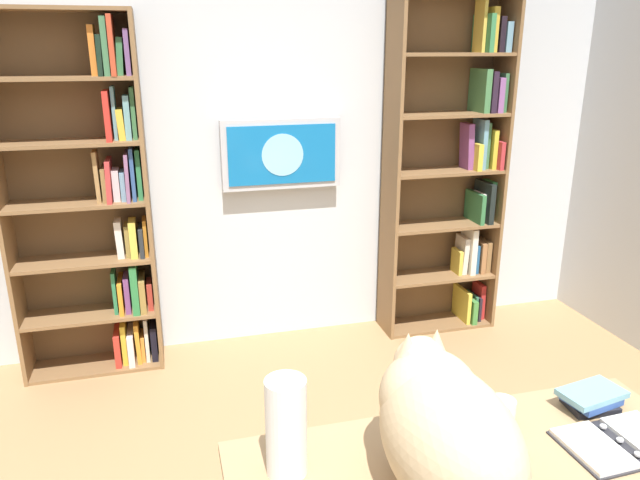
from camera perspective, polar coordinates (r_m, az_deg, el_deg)
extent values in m
cube|color=silver|center=(3.71, -5.05, 10.36)|extent=(4.52, 0.06, 2.70)
cube|color=brown|center=(4.10, 16.46, 6.60)|extent=(0.02, 0.28, 2.16)
cube|color=brown|center=(3.77, 6.76, 6.28)|extent=(0.02, 0.28, 2.16)
cube|color=brown|center=(4.04, 10.97, 6.85)|extent=(0.76, 0.01, 2.16)
cube|color=brown|center=(4.26, 10.89, -7.79)|extent=(0.71, 0.27, 0.02)
cube|color=brown|center=(4.12, 11.18, -3.31)|extent=(0.71, 0.27, 0.02)
cube|color=brown|center=(4.00, 11.49, 1.46)|extent=(0.71, 0.27, 0.02)
cube|color=brown|center=(3.92, 11.81, 6.47)|extent=(0.71, 0.27, 0.02)
cube|color=brown|center=(3.87, 12.15, 11.66)|extent=(0.71, 0.27, 0.02)
cube|color=brown|center=(3.84, 12.52, 16.94)|extent=(0.71, 0.27, 0.02)
cube|color=red|center=(4.36, 14.89, -5.52)|extent=(0.04, 0.13, 0.25)
cube|color=#251F28|center=(4.34, 14.64, -6.18)|extent=(0.02, 0.14, 0.17)
cube|color=#336F4C|center=(4.34, 14.21, -6.07)|extent=(0.03, 0.16, 0.18)
cube|color=#41823A|center=(4.31, 13.98, -6.33)|extent=(0.04, 0.21, 0.17)
cube|color=gold|center=(4.30, 13.38, -5.91)|extent=(0.03, 0.23, 0.22)
cube|color=olive|center=(4.23, 15.29, -1.34)|extent=(0.03, 0.17, 0.21)
cube|color=#9E6A3F|center=(4.19, 14.92, -1.49)|extent=(0.03, 0.15, 0.21)
cube|color=#265889|center=(4.19, 14.31, -1.56)|extent=(0.03, 0.16, 0.20)
cube|color=silver|center=(4.15, 14.00, -0.88)|extent=(0.04, 0.17, 0.32)
cube|color=beige|center=(4.15, 13.36, -1.31)|extent=(0.05, 0.14, 0.25)
cube|color=gold|center=(4.13, 12.94, -1.99)|extent=(0.03, 0.13, 0.16)
cube|color=#2F7B3F|center=(4.12, 15.74, 3.69)|extent=(0.04, 0.13, 0.27)
cube|color=black|center=(4.09, 15.40, 3.58)|extent=(0.04, 0.22, 0.26)
cube|color=silver|center=(4.09, 14.89, 3.12)|extent=(0.02, 0.15, 0.19)
cube|color=#316F3F|center=(4.07, 14.58, 3.09)|extent=(0.03, 0.23, 0.20)
cube|color=#B23034|center=(4.05, 16.23, 7.93)|extent=(0.03, 0.24, 0.18)
cube|color=gold|center=(4.04, 15.79, 8.44)|extent=(0.03, 0.18, 0.25)
cube|color=#427547|center=(4.02, 15.34, 8.75)|extent=(0.03, 0.12, 0.29)
cube|color=#6498AD|center=(3.98, 14.98, 8.87)|extent=(0.03, 0.15, 0.31)
cube|color=gold|center=(3.98, 14.29, 7.86)|extent=(0.03, 0.24, 0.17)
cube|color=#864684|center=(3.96, 13.85, 8.71)|extent=(0.05, 0.13, 0.29)
cube|color=#396F44|center=(4.01, 16.75, 13.35)|extent=(0.03, 0.16, 0.24)
cube|color=#86528E|center=(3.99, 16.21, 13.21)|extent=(0.04, 0.21, 0.21)
cube|color=#281A2A|center=(3.97, 15.59, 13.50)|extent=(0.04, 0.22, 0.25)
cube|color=#427946|center=(3.95, 15.02, 13.64)|extent=(0.04, 0.22, 0.26)
cube|color=#6A99B1|center=(4.01, 16.99, 18.04)|extent=(0.04, 0.18, 0.18)
cube|color=black|center=(3.99, 16.40, 18.31)|extent=(0.03, 0.19, 0.21)
cube|color=gold|center=(3.95, 16.01, 18.74)|extent=(0.04, 0.12, 0.26)
cube|color=#38814B|center=(3.94, 15.34, 18.51)|extent=(0.03, 0.23, 0.22)
cube|color=gold|center=(3.92, 15.06, 19.28)|extent=(0.02, 0.12, 0.32)
cube|color=brown|center=(3.53, -16.14, 3.77)|extent=(0.02, 0.28, 2.03)
cube|color=brown|center=(3.63, -28.05, 2.72)|extent=(0.02, 0.28, 2.03)
cube|color=brown|center=(3.69, -21.96, 3.76)|extent=(0.77, 0.01, 2.03)
cube|color=brown|center=(3.91, -20.44, -11.10)|extent=(0.73, 0.27, 0.02)
cube|color=brown|center=(3.77, -20.99, -6.63)|extent=(0.73, 0.27, 0.02)
cube|color=brown|center=(3.65, -21.57, -1.83)|extent=(0.73, 0.27, 0.02)
cube|color=brown|center=(3.56, -22.18, 3.25)|extent=(0.73, 0.27, 0.02)
cube|color=brown|center=(3.49, -22.83, 8.56)|extent=(0.73, 0.27, 0.02)
cube|color=brown|center=(3.46, -23.52, 14.01)|extent=(0.73, 0.27, 0.02)
cube|color=brown|center=(3.46, -24.24, 19.51)|extent=(0.73, 0.27, 0.02)
cube|color=black|center=(3.83, -15.58, -9.18)|extent=(0.04, 0.16, 0.22)
cube|color=beige|center=(3.81, -16.22, -8.93)|extent=(0.02, 0.12, 0.28)
cube|color=orange|center=(3.85, -16.53, -9.61)|extent=(0.02, 0.14, 0.16)
cube|color=orange|center=(3.82, -16.99, -9.16)|extent=(0.03, 0.14, 0.26)
cube|color=beige|center=(3.84, -17.56, -9.54)|extent=(0.04, 0.22, 0.19)
cube|color=gold|center=(3.84, -18.17, -9.11)|extent=(0.03, 0.17, 0.25)
cube|color=#B82E23|center=(3.85, -18.71, -9.50)|extent=(0.03, 0.22, 0.20)
cube|color=#C03B2D|center=(3.70, -15.93, -4.98)|extent=(0.03, 0.13, 0.17)
cube|color=olive|center=(3.70, -16.57, -4.77)|extent=(0.03, 0.22, 0.20)
cube|color=#2D7A3E|center=(3.68, -17.26, -4.13)|extent=(0.04, 0.23, 0.30)
cube|color=#7C417C|center=(3.69, -17.92, -4.78)|extent=(0.03, 0.15, 0.22)
cube|color=orange|center=(3.71, -18.45, -4.91)|extent=(0.02, 0.22, 0.19)
cube|color=#2C7C4C|center=(3.70, -18.99, -4.52)|extent=(0.02, 0.16, 0.25)
cube|color=orange|center=(3.58, -16.33, 0.34)|extent=(0.02, 0.13, 0.22)
cube|color=#262A2E|center=(3.59, -16.68, -0.03)|extent=(0.02, 0.18, 0.17)
cube|color=#E1C246|center=(3.57, -17.41, 0.19)|extent=(0.04, 0.13, 0.21)
cube|color=olive|center=(3.59, -17.92, 0.02)|extent=(0.02, 0.12, 0.19)
cube|color=silver|center=(3.59, -18.60, 0.19)|extent=(0.04, 0.13, 0.22)
cube|color=#34864B|center=(3.50, -16.91, 6.12)|extent=(0.02, 0.15, 0.28)
cube|color=#33548D|center=(3.49, -17.45, 6.12)|extent=(0.02, 0.17, 0.29)
cube|color=#85587F|center=(3.49, -17.90, 5.87)|extent=(0.02, 0.23, 0.26)
cube|color=#709AB4|center=(3.51, -18.28, 5.01)|extent=(0.03, 0.16, 0.16)
cube|color=silver|center=(3.51, -18.88, 5.05)|extent=(0.04, 0.12, 0.17)
cube|color=#BA3433|center=(3.50, -19.49, 5.43)|extent=(0.03, 0.21, 0.23)
cube|color=olive|center=(3.52, -19.87, 5.13)|extent=(0.02, 0.19, 0.19)
cube|color=#A17744|center=(3.49, -20.51, 5.74)|extent=(0.03, 0.13, 0.28)
cube|color=#407B46|center=(3.46, -17.39, 11.53)|extent=(0.02, 0.15, 0.28)
cube|color=#699EA1|center=(3.44, -17.91, 11.11)|extent=(0.03, 0.14, 0.23)
cube|color=gold|center=(3.45, -18.46, 10.48)|extent=(0.04, 0.15, 0.16)
cube|color=#679EA4|center=(3.45, -19.04, 11.41)|extent=(0.02, 0.13, 0.28)
cube|color=red|center=(3.44, -19.60, 11.16)|extent=(0.03, 0.20, 0.26)
cube|color=slate|center=(3.41, -17.93, 16.70)|extent=(0.02, 0.14, 0.23)
cube|color=#3E804B|center=(3.44, -18.57, 16.30)|extent=(0.04, 0.13, 0.19)
cube|color=#B73D23|center=(3.41, -19.23, 17.14)|extent=(0.03, 0.24, 0.30)
cube|color=#3E7147|center=(3.43, -19.77, 17.01)|extent=(0.03, 0.22, 0.29)
cube|color=black|center=(3.42, -20.23, 16.23)|extent=(0.03, 0.23, 0.20)
cube|color=orange|center=(3.42, -20.86, 16.56)|extent=(0.03, 0.13, 0.25)
cube|color=#B7B7BC|center=(3.66, -3.71, 8.22)|extent=(0.73, 0.06, 0.42)
cube|color=#146BB2|center=(3.63, -3.61, 8.13)|extent=(0.66, 0.01, 0.35)
cylinder|color=#8CCCEA|center=(3.62, -3.59, 8.11)|extent=(0.25, 0.00, 0.25)
cube|color=#A37F56|center=(1.78, 15.55, -21.11)|extent=(1.36, 0.64, 0.03)
ellipsoid|color=#D1B284|center=(1.57, 12.23, -18.18)|extent=(0.31, 0.51, 0.35)
ellipsoid|color=#D1B284|center=(1.63, 10.45, -14.72)|extent=(0.26, 0.28, 0.26)
sphere|color=#D1B284|center=(1.64, 9.63, -11.56)|extent=(0.15, 0.15, 0.15)
cone|color=#D1B284|center=(1.63, 11.05, -9.64)|extent=(0.07, 0.07, 0.08)
cone|color=#D1B284|center=(1.60, 8.39, -10.06)|extent=(0.07, 0.07, 0.08)
cone|color=beige|center=(1.63, 11.13, -9.89)|extent=(0.04, 0.04, 0.06)
cone|color=beige|center=(1.60, 8.46, -10.32)|extent=(0.04, 0.04, 0.06)
cube|color=#26262B|center=(1.95, 24.66, -17.79)|extent=(0.16, 0.23, 0.01)
cube|color=#26262B|center=(2.00, 26.68, -17.04)|extent=(0.04, 0.22, 0.01)
cube|color=white|center=(1.94, 24.69, -17.57)|extent=(0.15, 0.21, 0.01)
cylinder|color=silver|center=(1.96, 28.11, -17.60)|extent=(0.02, 0.02, 0.01)
cylinder|color=silver|center=(1.99, 26.75, -16.68)|extent=(0.02, 0.02, 0.01)
cylinder|color=silver|center=(2.03, 25.45, -15.79)|extent=(0.02, 0.02, 0.01)
cylinder|color=white|center=(1.64, -3.25, -17.41)|extent=(0.11, 0.11, 0.28)
cylinder|color=white|center=(1.92, 16.93, -15.64)|extent=(0.08, 0.08, 0.10)
cube|color=black|center=(2.13, 24.40, -14.16)|extent=(0.15, 0.12, 0.02)
cube|color=#2D4C93|center=(2.12, 24.50, -13.64)|extent=(0.17, 0.14, 0.02)
cube|color=#6699A8|center=(2.11, 24.54, -13.17)|extent=(0.22, 0.15, 0.02)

